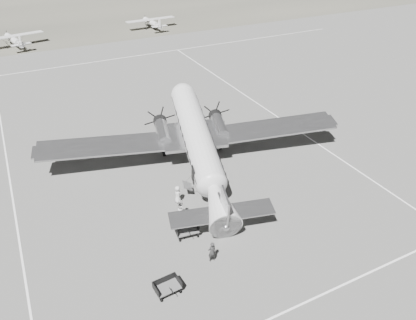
% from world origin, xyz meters
% --- Properties ---
extents(ground, '(260.00, 260.00, 0.00)m').
position_xyz_m(ground, '(0.00, 0.00, 0.00)').
color(ground, '#60605E').
rests_on(ground, ground).
extents(taxi_line_near, '(60.00, 0.15, 0.01)m').
position_xyz_m(taxi_line_near, '(0.00, -14.00, 0.01)').
color(taxi_line_near, white).
rests_on(taxi_line_near, ground).
extents(taxi_line_right, '(0.15, 80.00, 0.01)m').
position_xyz_m(taxi_line_right, '(12.00, 0.00, 0.01)').
color(taxi_line_right, white).
rests_on(taxi_line_right, ground).
extents(taxi_line_left, '(0.15, 60.00, 0.01)m').
position_xyz_m(taxi_line_left, '(-18.00, 10.00, 0.01)').
color(taxi_line_left, white).
rests_on(taxi_line_left, ground).
extents(taxi_line_horizon, '(90.00, 0.15, 0.01)m').
position_xyz_m(taxi_line_horizon, '(0.00, 40.00, 0.01)').
color(taxi_line_horizon, white).
rests_on(taxi_line_horizon, ground).
extents(grass_infield, '(260.00, 90.00, 0.01)m').
position_xyz_m(grass_infield, '(0.00, 95.00, 0.00)').
color(grass_infield, '#656255').
rests_on(grass_infield, ground).
extents(dc3_airliner, '(33.98, 27.29, 5.69)m').
position_xyz_m(dc3_airliner, '(-1.58, 3.06, 2.85)').
color(dc3_airliner, '#B4B4B6').
rests_on(dc3_airliner, ground).
extents(light_plane_left, '(12.74, 11.14, 2.30)m').
position_xyz_m(light_plane_left, '(-13.71, 54.80, 1.15)').
color(light_plane_left, silver).
rests_on(light_plane_left, ground).
extents(light_plane_right, '(11.11, 9.23, 2.20)m').
position_xyz_m(light_plane_right, '(13.09, 56.17, 1.10)').
color(light_plane_right, silver).
rests_on(light_plane_right, ground).
extents(baggage_cart_near, '(2.01, 1.54, 1.05)m').
position_xyz_m(baggage_cart_near, '(-6.40, -4.89, 0.53)').
color(baggage_cart_near, '#555555').
rests_on(baggage_cart_near, ground).
extents(baggage_cart_far, '(1.86, 1.38, 1.00)m').
position_xyz_m(baggage_cart_far, '(-9.77, -9.30, 0.50)').
color(baggage_cart_far, '#555555').
rests_on(baggage_cart_far, ground).
extents(ground_crew, '(0.62, 0.41, 1.67)m').
position_xyz_m(ground_crew, '(-5.87, -8.05, 0.84)').
color(ground_crew, '#2B2B2B').
rests_on(ground_crew, ground).
extents(ramp_agent, '(0.75, 0.89, 1.62)m').
position_xyz_m(ramp_agent, '(-5.82, -2.56, 0.81)').
color(ramp_agent, '#B9B9B7').
rests_on(ramp_agent, ground).
extents(passenger, '(0.64, 0.87, 1.62)m').
position_xyz_m(passenger, '(-5.37, -0.71, 0.81)').
color(passenger, silver).
rests_on(passenger, ground).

